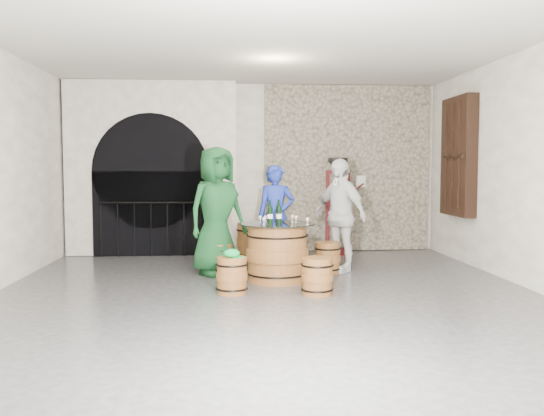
{
  "coord_description": "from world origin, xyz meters",
  "views": [
    {
      "loc": [
        -0.45,
        -7.09,
        1.61
      ],
      "look_at": [
        0.12,
        0.88,
        1.05
      ],
      "focal_mm": 38.0,
      "sensor_mm": 36.0,
      "label": 1
    }
  ],
  "objects": [
    {
      "name": "ground",
      "position": [
        0.0,
        0.0,
        0.0
      ],
      "size": [
        8.0,
        8.0,
        0.0
      ],
      "primitive_type": "plane",
      "color": "#323235",
      "rests_on": "ground"
    },
    {
      "name": "wall_back",
      "position": [
        0.0,
        4.0,
        1.6
      ],
      "size": [
        8.0,
        0.0,
        8.0
      ],
      "primitive_type": "plane",
      "rotation": [
        1.57,
        0.0,
        0.0
      ],
      "color": "white",
      "rests_on": "ground"
    },
    {
      "name": "wall_front",
      "position": [
        0.0,
        -4.0,
        1.6
      ],
      "size": [
        8.0,
        0.0,
        8.0
      ],
      "primitive_type": "plane",
      "rotation": [
        -1.57,
        0.0,
        0.0
      ],
      "color": "white",
      "rests_on": "ground"
    },
    {
      "name": "wall_right",
      "position": [
        3.5,
        0.0,
        1.6
      ],
      "size": [
        0.0,
        8.0,
        8.0
      ],
      "primitive_type": "plane",
      "rotation": [
        1.57,
        0.0,
        -1.57
      ],
      "color": "white",
      "rests_on": "ground"
    },
    {
      "name": "ceiling",
      "position": [
        0.0,
        0.0,
        3.2
      ],
      "size": [
        8.0,
        8.0,
        0.0
      ],
      "primitive_type": "plane",
      "rotation": [
        3.14,
        0.0,
        0.0
      ],
      "color": "beige",
      "rests_on": "wall_back"
    },
    {
      "name": "stone_facing_panel",
      "position": [
        1.8,
        3.94,
        1.6
      ],
      "size": [
        3.2,
        0.12,
        3.18
      ],
      "primitive_type": "cube",
      "color": "gray",
      "rests_on": "ground"
    },
    {
      "name": "arched_opening",
      "position": [
        -1.9,
        3.74,
        1.58
      ],
      "size": [
        3.1,
        0.6,
        3.19
      ],
      "color": "white",
      "rests_on": "ground"
    },
    {
      "name": "shuttered_window",
      "position": [
        3.38,
        2.4,
        1.8
      ],
      "size": [
        0.23,
        1.1,
        2.0
      ],
      "color": "black",
      "rests_on": "wall_right"
    },
    {
      "name": "barrel_table",
      "position": [
        0.2,
        0.97,
        0.41
      ],
      "size": [
        1.08,
        1.08,
        0.83
      ],
      "color": "brown",
      "rests_on": "ground"
    },
    {
      "name": "barrel_stool_left",
      "position": [
        -0.62,
        1.54,
        0.23
      ],
      "size": [
        0.42,
        0.42,
        0.47
      ],
      "color": "brown",
      "rests_on": "ground"
    },
    {
      "name": "barrel_stool_far",
      "position": [
        0.27,
        1.97,
        0.23
      ],
      "size": [
        0.42,
        0.42,
        0.47
      ],
      "color": "brown",
      "rests_on": "ground"
    },
    {
      "name": "barrel_stool_right",
      "position": [
        1.02,
        1.55,
        0.23
      ],
      "size": [
        0.42,
        0.42,
        0.47
      ],
      "color": "brown",
      "rests_on": "ground"
    },
    {
      "name": "barrel_stool_near_right",
      "position": [
        0.64,
        0.06,
        0.23
      ],
      "size": [
        0.42,
        0.42,
        0.47
      ],
      "color": "brown",
      "rests_on": "ground"
    },
    {
      "name": "barrel_stool_near_left",
      "position": [
        -0.44,
        0.2,
        0.23
      ],
      "size": [
        0.42,
        0.42,
        0.47
      ],
      "color": "brown",
      "rests_on": "ground"
    },
    {
      "name": "green_cap",
      "position": [
        -0.44,
        0.19,
        0.52
      ],
      "size": [
        0.25,
        0.21,
        0.11
      ],
      "color": "#0E9B3E",
      "rests_on": "barrel_stool_near_left"
    },
    {
      "name": "person_green",
      "position": [
        -0.66,
        1.57,
        0.96
      ],
      "size": [
        1.12,
        1.04,
        1.93
      ],
      "primitive_type": "imported",
      "rotation": [
        0.0,
        0.0,
        0.6
      ],
      "color": "#11401D",
      "rests_on": "ground"
    },
    {
      "name": "person_blue",
      "position": [
        0.28,
        2.17,
        0.83
      ],
      "size": [
        0.61,
        0.4,
        1.66
      ],
      "primitive_type": "imported",
      "rotation": [
        0.0,
        0.0,
        0.0
      ],
      "color": "#1C2E9B",
      "rests_on": "ground"
    },
    {
      "name": "person_white",
      "position": [
        1.23,
        1.7,
        0.88
      ],
      "size": [
        0.93,
        1.09,
        1.75
      ],
      "primitive_type": "imported",
      "rotation": [
        0.0,
        0.0,
        -0.97
      ],
      "color": "silver",
      "rests_on": "ground"
    },
    {
      "name": "wine_bottle_left",
      "position": [
        0.1,
        0.95,
        0.96
      ],
      "size": [
        0.08,
        0.08,
        0.32
      ],
      "color": "black",
      "rests_on": "barrel_table"
    },
    {
      "name": "wine_bottle_center",
      "position": [
        0.23,
        0.95,
        0.96
      ],
      "size": [
        0.08,
        0.08,
        0.32
      ],
      "color": "black",
      "rests_on": "barrel_table"
    },
    {
      "name": "wine_bottle_right",
      "position": [
        0.23,
        1.15,
        0.96
      ],
      "size": [
        0.08,
        0.08,
        0.32
      ],
      "color": "black",
      "rests_on": "barrel_table"
    },
    {
      "name": "tasting_glass_a",
      "position": [
        0.0,
        0.84,
        0.88
      ],
      "size": [
        0.05,
        0.05,
        0.1
      ],
      "primitive_type": null,
      "color": "#AE7121",
      "rests_on": "barrel_table"
    },
    {
      "name": "tasting_glass_b",
      "position": [
        0.48,
        1.06,
        0.88
      ],
      "size": [
        0.05,
        0.05,
        0.1
      ],
      "primitive_type": null,
      "color": "#AE7121",
      "rests_on": "barrel_table"
    },
    {
      "name": "tasting_glass_c",
      "position": [
        0.05,
        1.14,
        0.88
      ],
      "size": [
        0.05,
        0.05,
        0.1
      ],
      "primitive_type": null,
      "color": "#AE7121",
      "rests_on": "barrel_table"
    },
    {
      "name": "tasting_glass_d",
      "position": [
        0.44,
        1.18,
        0.88
      ],
      "size": [
        0.05,
        0.05,
        0.1
      ],
      "primitive_type": null,
      "color": "#AE7121",
      "rests_on": "barrel_table"
    },
    {
      "name": "tasting_glass_e",
      "position": [
        0.6,
        0.72,
        0.88
      ],
      "size": [
        0.05,
        0.05,
        0.1
      ],
      "primitive_type": null,
      "color": "#AE7121",
      "rests_on": "barrel_table"
    },
    {
      "name": "tasting_glass_f",
      "position": [
        -0.03,
        1.11,
        0.88
      ],
      "size": [
        0.05,
        0.05,
        0.1
      ],
      "primitive_type": null,
      "color": "#AE7121",
      "rests_on": "barrel_table"
    },
    {
      "name": "side_barrel",
      "position": [
        -0.12,
        2.96,
        0.32
      ],
      "size": [
        0.48,
        0.48,
        0.64
      ],
      "rotation": [
        0.0,
        0.0,
        -0.03
      ],
      "color": "brown",
      "rests_on": "ground"
    },
    {
      "name": "corking_press",
      "position": [
        1.53,
        3.45,
        1.04
      ],
      "size": [
        0.74,
        0.41,
        1.79
      ],
      "rotation": [
        0.0,
        0.0,
        -0.02
      ],
      "color": "#4E0D11",
      "rests_on": "ground"
    },
    {
      "name": "control_box",
      "position": [
        2.05,
        3.86,
        1.35
      ],
      "size": [
        0.18,
        0.1,
        0.22
      ],
      "primitive_type": "cube",
      "color": "silver",
      "rests_on": "wall_back"
    }
  ]
}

